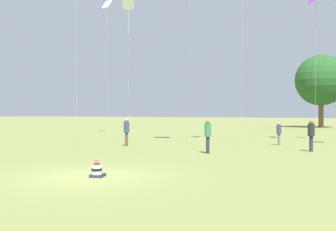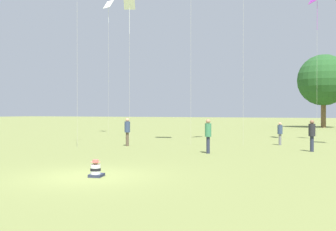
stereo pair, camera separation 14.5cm
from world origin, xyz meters
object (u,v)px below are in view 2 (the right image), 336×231
person_standing_4 (127,129)px  person_standing_3 (312,133)px  kite_3 (108,9)px  seated_toddler (96,170)px  person_standing_2 (280,132)px  person_standing_1 (208,133)px  distant_tree_0 (324,80)px  kite_7 (129,10)px

person_standing_4 → person_standing_3: bearing=80.3°
person_standing_3 → kite_3: bearing=48.9°
seated_toddler → person_standing_2: person_standing_2 is taller
person_standing_4 → person_standing_2: bearing=102.8°
person_standing_1 → distant_tree_0: size_ratio=0.18×
kite_7 → seated_toddler: bearing=137.9°
kite_3 → person_standing_1: bearing=20.6°
person_standing_3 → kite_3: kite_3 is taller
kite_7 → person_standing_2: bearing=-160.5°
kite_3 → distant_tree_0: size_ratio=1.27×
person_standing_2 → person_standing_4: person_standing_4 is taller
distant_tree_0 → person_standing_2: bearing=-91.2°
person_standing_4 → person_standing_1: bearing=55.4°
person_standing_1 → person_standing_2: (2.60, 7.00, -0.19)m
kite_7 → distant_tree_0: bearing=-90.0°
kite_7 → person_standing_4: bearing=140.1°
person_standing_1 → distant_tree_0: 40.63m
person_standing_2 → person_standing_3: 4.33m
seated_toddler → kite_3: kite_3 is taller
seated_toddler → person_standing_4: size_ratio=0.34×
person_standing_3 → kite_7: 17.34m
person_standing_4 → distant_tree_0: size_ratio=0.17×
kite_7 → person_standing_3: bearing=-174.8°
kite_7 → distant_tree_0: (12.45, 32.83, -3.62)m
distant_tree_0 → person_standing_3: bearing=-87.4°
person_standing_2 → kite_3: kite_3 is taller
person_standing_1 → kite_7: 14.92m
person_standing_1 → person_standing_4: size_ratio=1.01×
person_standing_3 → person_standing_4: 11.28m
person_standing_2 → kite_3: (-17.28, 5.55, 11.37)m
kite_3 → kite_7: 7.87m
kite_3 → distant_tree_0: bearing=118.0°
distant_tree_0 → kite_7: bearing=-110.8°
person_standing_1 → distant_tree_0: bearing=157.2°
seated_toddler → person_standing_1: person_standing_1 is taller
person_standing_4 → kite_3: (-8.38, 10.39, 11.20)m
person_standing_1 → kite_3: kite_3 is taller
person_standing_2 → person_standing_3: size_ratio=0.86×
kite_3 → distant_tree_0: 33.35m
person_standing_4 → kite_7: (-2.87, 5.11, 9.29)m
seated_toddler → person_standing_2: bearing=63.8°
kite_7 → distant_tree_0: kite_7 is taller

